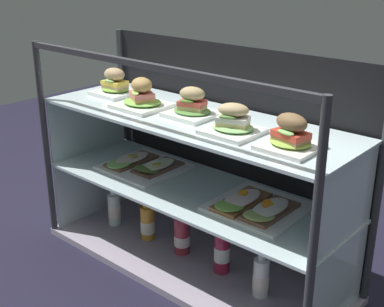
# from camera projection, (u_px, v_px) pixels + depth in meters

# --- Properties ---
(ground_plane) EXTENTS (6.00, 6.00, 0.02)m
(ground_plane) POSITION_uv_depth(u_px,v_px,m) (192.00, 266.00, 2.32)
(ground_plane) COLOR black
(ground_plane) RESTS_ON ground
(case_base_deck) EXTENTS (1.40, 0.50, 0.03)m
(case_base_deck) POSITION_uv_depth(u_px,v_px,m) (192.00, 261.00, 2.31)
(case_base_deck) COLOR #A499A9
(case_base_deck) RESTS_ON ground
(case_frame) EXTENTS (1.40, 0.50, 0.94)m
(case_frame) POSITION_uv_depth(u_px,v_px,m) (217.00, 148.00, 2.25)
(case_frame) COLOR #333338
(case_frame) RESTS_ON ground
(riser_lower_tier) EXTENTS (1.35, 0.44, 0.33)m
(riser_lower_tier) POSITION_uv_depth(u_px,v_px,m) (192.00, 226.00, 2.25)
(riser_lower_tier) COLOR silver
(riser_lower_tier) RESTS_ON case_base_deck
(shelf_lower_glass) EXTENTS (1.36, 0.46, 0.01)m
(shelf_lower_glass) POSITION_uv_depth(u_px,v_px,m) (192.00, 189.00, 2.19)
(shelf_lower_glass) COLOR silver
(shelf_lower_glass) RESTS_ON riser_lower_tier
(riser_upper_tier) EXTENTS (1.35, 0.44, 0.30)m
(riser_upper_tier) POSITION_uv_depth(u_px,v_px,m) (192.00, 155.00, 2.13)
(riser_upper_tier) COLOR silver
(riser_upper_tier) RESTS_ON shelf_lower_glass
(shelf_upper_glass) EXTENTS (1.36, 0.46, 0.01)m
(shelf_upper_glass) POSITION_uv_depth(u_px,v_px,m) (192.00, 118.00, 2.08)
(shelf_upper_glass) COLOR silver
(shelf_upper_glass) RESTS_ON riser_upper_tier
(plated_roll_sandwich_right_of_center) EXTENTS (0.18, 0.18, 0.12)m
(plated_roll_sandwich_right_of_center) POSITION_uv_depth(u_px,v_px,m) (115.00, 85.00, 2.38)
(plated_roll_sandwich_right_of_center) COLOR white
(plated_roll_sandwich_right_of_center) RESTS_ON shelf_upper_glass
(plated_roll_sandwich_mid_left) EXTENTS (0.20, 0.20, 0.13)m
(plated_roll_sandwich_mid_left) POSITION_uv_depth(u_px,v_px,m) (142.00, 98.00, 2.18)
(plated_roll_sandwich_mid_left) COLOR white
(plated_roll_sandwich_mid_left) RESTS_ON shelf_upper_glass
(plated_roll_sandwich_center) EXTENTS (0.19, 0.19, 0.12)m
(plated_roll_sandwich_center) POSITION_uv_depth(u_px,v_px,m) (192.00, 106.00, 2.07)
(plated_roll_sandwich_center) COLOR white
(plated_roll_sandwich_center) RESTS_ON shelf_upper_glass
(plated_roll_sandwich_far_left) EXTENTS (0.19, 0.19, 0.11)m
(plated_roll_sandwich_far_left) POSITION_uv_depth(u_px,v_px,m) (233.00, 123.00, 1.87)
(plated_roll_sandwich_far_left) COLOR white
(plated_roll_sandwich_far_left) RESTS_ON shelf_upper_glass
(plated_roll_sandwich_near_right_corner) EXTENTS (0.18, 0.18, 0.12)m
(plated_roll_sandwich_near_right_corner) POSITION_uv_depth(u_px,v_px,m) (291.00, 136.00, 1.72)
(plated_roll_sandwich_near_right_corner) COLOR white
(plated_roll_sandwich_near_right_corner) RESTS_ON shelf_upper_glass
(open_sandwich_tray_mid_right) EXTENTS (0.34, 0.32, 0.05)m
(open_sandwich_tray_mid_right) POSITION_uv_depth(u_px,v_px,m) (143.00, 165.00, 2.38)
(open_sandwich_tray_mid_right) COLOR white
(open_sandwich_tray_mid_right) RESTS_ON shelf_lower_glass
(open_sandwich_tray_right_of_center) EXTENTS (0.34, 0.33, 0.06)m
(open_sandwich_tray_right_of_center) POSITION_uv_depth(u_px,v_px,m) (255.00, 206.00, 1.99)
(open_sandwich_tray_right_of_center) COLOR white
(open_sandwich_tray_right_of_center) RESTS_ON shelf_lower_glass
(juice_bottle_front_left_end) EXTENTS (0.06, 0.06, 0.21)m
(juice_bottle_front_left_end) POSITION_uv_depth(u_px,v_px,m) (114.00, 209.00, 2.57)
(juice_bottle_front_left_end) COLOR silver
(juice_bottle_front_left_end) RESTS_ON case_base_deck
(juice_bottle_front_fourth) EXTENTS (0.07, 0.07, 0.21)m
(juice_bottle_front_fourth) POSITION_uv_depth(u_px,v_px,m) (148.00, 222.00, 2.45)
(juice_bottle_front_fourth) COLOR gold
(juice_bottle_front_fourth) RESTS_ON case_base_deck
(juice_bottle_near_post) EXTENTS (0.07, 0.07, 0.22)m
(juice_bottle_near_post) POSITION_uv_depth(u_px,v_px,m) (182.00, 235.00, 2.33)
(juice_bottle_near_post) COLOR #9B2A39
(juice_bottle_near_post) RESTS_ON case_base_deck
(juice_bottle_front_second) EXTENTS (0.07, 0.07, 0.24)m
(juice_bottle_front_second) POSITION_uv_depth(u_px,v_px,m) (222.00, 250.00, 2.18)
(juice_bottle_front_second) COLOR maroon
(juice_bottle_front_second) RESTS_ON case_base_deck
(juice_bottle_back_left) EXTENTS (0.06, 0.06, 0.21)m
(juice_bottle_back_left) POSITION_uv_depth(u_px,v_px,m) (261.00, 277.00, 2.03)
(juice_bottle_back_left) COLOR white
(juice_bottle_back_left) RESTS_ON case_base_deck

